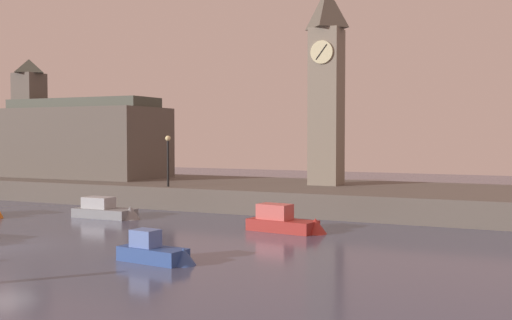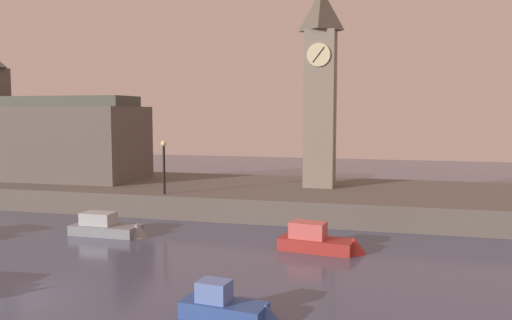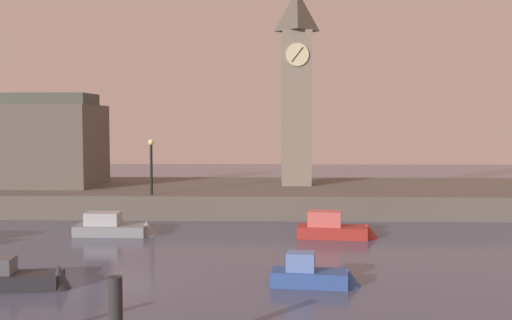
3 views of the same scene
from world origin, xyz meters
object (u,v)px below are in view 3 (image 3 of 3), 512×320
at_px(clock_tower, 297,85).
at_px(boat_cruiser_grey, 120,228).
at_px(boat_tour_blue, 317,275).
at_px(boat_dinghy_red, 340,229).
at_px(streetlamp, 151,160).
at_px(boat_barge_dark, 8,278).

bearing_deg(clock_tower, boat_cruiser_grey, -131.15).
xyz_separation_m(boat_cruiser_grey, boat_tour_blue, (9.76, -9.52, -0.00)).
height_order(clock_tower, boat_dinghy_red, clock_tower).
xyz_separation_m(streetlamp, boat_barge_dark, (-2.20, -15.46, -3.28)).
bearing_deg(clock_tower, boat_barge_dark, -117.97).
bearing_deg(clock_tower, boat_tour_blue, -90.08).
relative_size(boat_dinghy_red, boat_tour_blue, 1.28).
distance_m(clock_tower, boat_dinghy_red, 14.27).
bearing_deg(boat_barge_dark, streetlamp, 81.91).
relative_size(clock_tower, boat_tour_blue, 3.97).
bearing_deg(boat_tour_blue, boat_barge_dark, -176.68).
relative_size(clock_tower, boat_barge_dark, 2.48).
xyz_separation_m(boat_tour_blue, boat_barge_dark, (-11.33, -0.66, -0.01)).
height_order(clock_tower, streetlamp, clock_tower).
xyz_separation_m(streetlamp, boat_cruiser_grey, (-0.63, -5.28, -3.27)).
distance_m(boat_tour_blue, boat_barge_dark, 11.35).
bearing_deg(boat_cruiser_grey, clock_tower, 48.85).
bearing_deg(boat_dinghy_red, boat_tour_blue, -101.46).
bearing_deg(boat_cruiser_grey, streetlamp, 83.15).
bearing_deg(streetlamp, boat_tour_blue, -58.33).
bearing_deg(boat_cruiser_grey, boat_barge_dark, -98.74).
height_order(boat_dinghy_red, boat_tour_blue, boat_dinghy_red).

